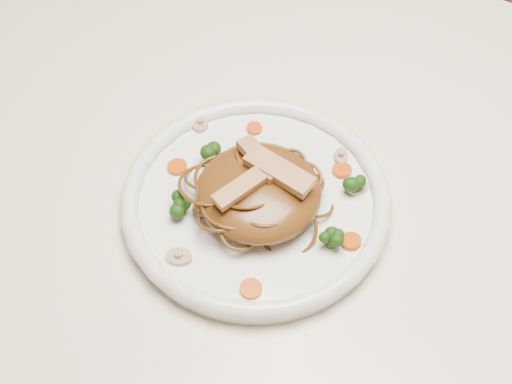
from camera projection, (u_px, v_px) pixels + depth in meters
The scene contains 19 objects.
table at pixel (345, 229), 0.89m from camera, with size 1.20×0.80×0.75m.
plate at pixel (256, 204), 0.78m from camera, with size 0.29×0.29×0.02m, color white.
noodle_mound at pixel (259, 192), 0.76m from camera, with size 0.13×0.13×0.04m, color brown.
chicken_a at pixel (279, 171), 0.74m from camera, with size 0.08×0.02×0.01m, color tan.
chicken_b at pixel (260, 159), 0.75m from camera, with size 0.06×0.02×0.01m, color tan.
chicken_c at pixel (239, 189), 0.72m from camera, with size 0.06×0.02×0.01m, color tan.
broccoli_0 at pixel (353, 183), 0.77m from camera, with size 0.02×0.02×0.03m, color #1D460E, non-canonical shape.
broccoli_1 at pixel (213, 152), 0.80m from camera, with size 0.03×0.03×0.03m, color #1D460E, non-canonical shape.
broccoli_2 at pixel (179, 205), 0.76m from camera, with size 0.02×0.02×0.03m, color #1D460E, non-canonical shape.
broccoli_3 at pixel (332, 235), 0.73m from camera, with size 0.03×0.03×0.03m, color #1D460E, non-canonical shape.
carrot_0 at pixel (342, 170), 0.80m from camera, with size 0.02×0.02×0.01m, color #C23A07.
carrot_1 at pixel (177, 167), 0.80m from camera, with size 0.02×0.02×0.01m, color #C23A07.
carrot_2 at pixel (351, 241), 0.74m from camera, with size 0.02×0.02×0.01m, color #C23A07.
carrot_3 at pixel (254, 128), 0.84m from camera, with size 0.02×0.02×0.01m, color #C23A07.
carrot_4 at pixel (251, 289), 0.71m from camera, with size 0.02×0.02×0.01m, color #C23A07.
mushroom_0 at pixel (179, 257), 0.73m from camera, with size 0.03×0.03×0.01m, color tan.
mushroom_1 at pixel (357, 187), 0.78m from camera, with size 0.03×0.03×0.01m, color tan.
mushroom_2 at pixel (200, 124), 0.84m from camera, with size 0.03×0.03×0.01m, color tan.
mushroom_3 at pixel (341, 156), 0.81m from camera, with size 0.02×0.02×0.01m, color tan.
Camera 1 is at (0.16, -0.48, 1.39)m, focal length 49.97 mm.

